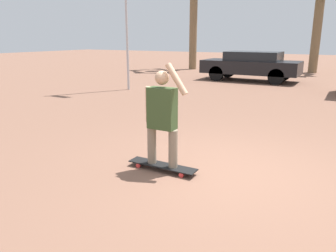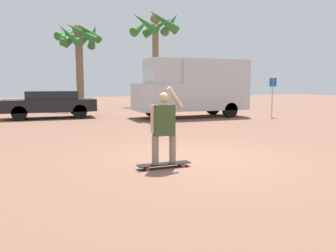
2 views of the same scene
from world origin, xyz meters
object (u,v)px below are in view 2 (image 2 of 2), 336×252
object	(u,v)px
camper_van	(193,86)
palm_tree_near_van	(155,31)
street_sign	(273,92)
palm_tree_center_background	(78,41)
skateboard	(164,164)
parked_car_black	(50,103)
person_skateboarder	(164,124)

from	to	relation	value
camper_van	palm_tree_near_van	world-z (taller)	palm_tree_near_van
palm_tree_near_van	street_sign	size ratio (longest dim) A/B	3.63
palm_tree_near_van	palm_tree_center_background	distance (m)	6.62
skateboard	parked_car_black	bearing A→B (deg)	99.27
parked_car_black	palm_tree_center_background	bearing A→B (deg)	69.30
palm_tree_center_background	skateboard	bearing A→B (deg)	-90.76
palm_tree_near_van	camper_van	bearing A→B (deg)	-97.32
skateboard	camper_van	size ratio (longest dim) A/B	0.19
skateboard	parked_car_black	xyz separation A→B (m)	(-1.90, 11.64, 0.69)
palm_tree_near_van	skateboard	bearing A→B (deg)	-108.58
palm_tree_near_van	street_sign	world-z (taller)	palm_tree_near_van
palm_tree_center_background	street_sign	bearing A→B (deg)	-46.50
palm_tree_near_van	palm_tree_center_background	size ratio (longest dim) A/B	1.28
parked_car_black	palm_tree_near_van	world-z (taller)	palm_tree_near_van
person_skateboarder	palm_tree_center_background	bearing A→B (deg)	89.23
street_sign	skateboard	bearing A→B (deg)	-138.84
skateboard	person_skateboarder	size ratio (longest dim) A/B	0.71
palm_tree_near_van	palm_tree_center_background	world-z (taller)	palm_tree_near_van
parked_car_black	skateboard	bearing A→B (deg)	-80.73
parked_car_black	street_sign	size ratio (longest dim) A/B	2.19
palm_tree_near_van	palm_tree_center_background	xyz separation A→B (m)	(-6.20, -1.87, -1.34)
skateboard	street_sign	distance (m)	12.13
palm_tree_center_background	street_sign	world-z (taller)	palm_tree_center_background
camper_van	skateboard	bearing A→B (deg)	-118.73
skateboard	street_sign	size ratio (longest dim) A/B	0.55
palm_tree_center_background	parked_car_black	bearing A→B (deg)	-110.70
parked_car_black	street_sign	world-z (taller)	street_sign
person_skateboarder	parked_car_black	world-z (taller)	person_skateboarder
camper_van	palm_tree_center_background	world-z (taller)	palm_tree_center_background
parked_car_black	camper_van	bearing A→B (deg)	-16.94
skateboard	parked_car_black	distance (m)	11.81
palm_tree_center_background	street_sign	xyz separation A→B (m)	(8.85, -9.33, -3.29)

